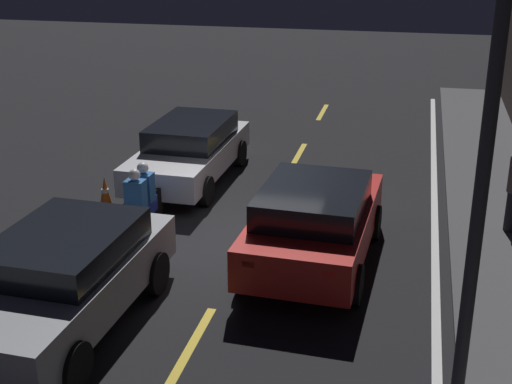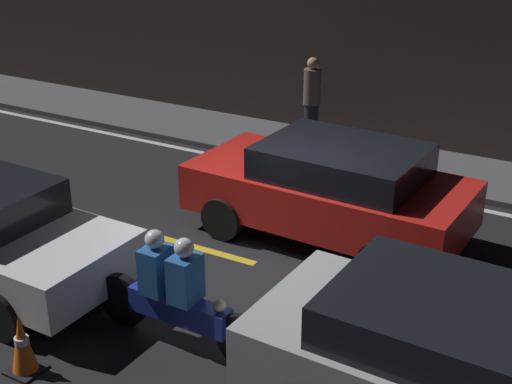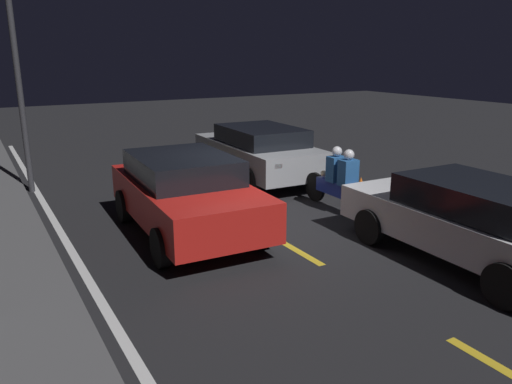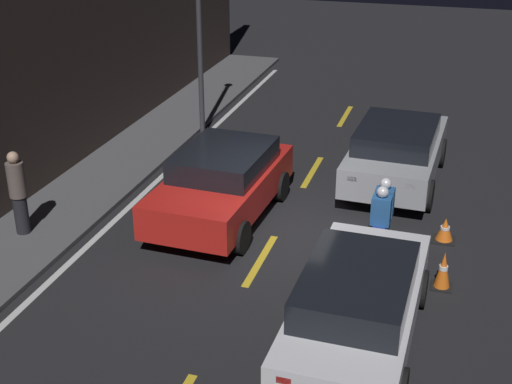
{
  "view_description": "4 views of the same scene",
  "coord_description": "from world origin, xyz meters",
  "px_view_note": "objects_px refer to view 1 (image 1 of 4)",
  "views": [
    {
      "loc": [
        11.83,
        2.84,
        5.67
      ],
      "look_at": [
        0.41,
        0.22,
        1.19
      ],
      "focal_mm": 50.0,
      "sensor_mm": 36.0,
      "label": 1
    },
    {
      "loc": [
        4.36,
        -7.64,
        4.9
      ],
      "look_at": [
        0.2,
        -0.32,
        1.27
      ],
      "focal_mm": 50.0,
      "sensor_mm": 36.0,
      "label": 2
    },
    {
      "loc": [
        -7.92,
        4.68,
        3.31
      ],
      "look_at": [
        -0.77,
        0.53,
        1.02
      ],
      "focal_mm": 35.0,
      "sensor_mm": 36.0,
      "label": 3
    },
    {
      "loc": [
        -12.24,
        -3.28,
        6.73
      ],
      "look_at": [
        -0.54,
        0.23,
        1.19
      ],
      "focal_mm": 50.0,
      "sensor_mm": 36.0,
      "label": 4
    }
  ],
  "objects_px": {
    "motorcycle": "(140,204)",
    "street_lamp": "(480,196)",
    "taxi_red": "(314,221)",
    "sedan_white": "(190,149)",
    "traffic_cone_mid": "(68,232)",
    "hatchback_silver": "(62,278)",
    "traffic_cone_near": "(105,193)"
  },
  "relations": [
    {
      "from": "traffic_cone_near",
      "to": "sedan_white",
      "type": "bearing_deg",
      "value": 149.91
    },
    {
      "from": "traffic_cone_mid",
      "to": "traffic_cone_near",
      "type": "bearing_deg",
      "value": -178.19
    },
    {
      "from": "hatchback_silver",
      "to": "sedan_white",
      "type": "bearing_deg",
      "value": -176.39
    },
    {
      "from": "motorcycle",
      "to": "street_lamp",
      "type": "relative_size",
      "value": 0.41
    },
    {
      "from": "taxi_red",
      "to": "hatchback_silver",
      "type": "height_order",
      "value": "taxi_red"
    },
    {
      "from": "hatchback_silver",
      "to": "street_lamp",
      "type": "bearing_deg",
      "value": 74.17
    },
    {
      "from": "taxi_red",
      "to": "street_lamp",
      "type": "height_order",
      "value": "street_lamp"
    },
    {
      "from": "sedan_white",
      "to": "taxi_red",
      "type": "bearing_deg",
      "value": 44.86
    },
    {
      "from": "sedan_white",
      "to": "traffic_cone_mid",
      "type": "distance_m",
      "value": 4.06
    },
    {
      "from": "hatchback_silver",
      "to": "traffic_cone_near",
      "type": "height_order",
      "value": "hatchback_silver"
    },
    {
      "from": "taxi_red",
      "to": "traffic_cone_near",
      "type": "relative_size",
      "value": 6.01
    },
    {
      "from": "motorcycle",
      "to": "street_lamp",
      "type": "height_order",
      "value": "street_lamp"
    },
    {
      "from": "sedan_white",
      "to": "street_lamp",
      "type": "bearing_deg",
      "value": 35.52
    },
    {
      "from": "taxi_red",
      "to": "street_lamp",
      "type": "xyz_separation_m",
      "value": [
        4.69,
        2.21,
        2.44
      ]
    },
    {
      "from": "taxi_red",
      "to": "street_lamp",
      "type": "relative_size",
      "value": 0.73
    },
    {
      "from": "hatchback_silver",
      "to": "motorcycle",
      "type": "relative_size",
      "value": 1.86
    },
    {
      "from": "motorcycle",
      "to": "traffic_cone_near",
      "type": "xyz_separation_m",
      "value": [
        -1.14,
        -1.24,
        -0.32
      ]
    },
    {
      "from": "sedan_white",
      "to": "traffic_cone_near",
      "type": "distance_m",
      "value": 2.42
    },
    {
      "from": "taxi_red",
      "to": "motorcycle",
      "type": "xyz_separation_m",
      "value": [
        -0.4,
        -3.39,
        -0.14
      ]
    },
    {
      "from": "taxi_red",
      "to": "traffic_cone_mid",
      "type": "xyz_separation_m",
      "value": [
        0.25,
        -4.57,
        -0.56
      ]
    },
    {
      "from": "street_lamp",
      "to": "taxi_red",
      "type": "bearing_deg",
      "value": -154.76
    },
    {
      "from": "traffic_cone_mid",
      "to": "street_lamp",
      "type": "height_order",
      "value": "street_lamp"
    },
    {
      "from": "sedan_white",
      "to": "motorcycle",
      "type": "bearing_deg",
      "value": 2.08
    },
    {
      "from": "traffic_cone_near",
      "to": "street_lamp",
      "type": "xyz_separation_m",
      "value": [
        6.24,
        6.84,
        2.89
      ]
    },
    {
      "from": "sedan_white",
      "to": "hatchback_silver",
      "type": "distance_m",
      "value": 6.51
    },
    {
      "from": "traffic_cone_near",
      "to": "hatchback_silver",
      "type": "bearing_deg",
      "value": 16.85
    },
    {
      "from": "taxi_red",
      "to": "hatchback_silver",
      "type": "relative_size",
      "value": 0.95
    },
    {
      "from": "traffic_cone_mid",
      "to": "street_lamp",
      "type": "xyz_separation_m",
      "value": [
        4.44,
        6.78,
        3.0
      ]
    },
    {
      "from": "hatchback_silver",
      "to": "traffic_cone_near",
      "type": "relative_size",
      "value": 6.3
    },
    {
      "from": "motorcycle",
      "to": "street_lamp",
      "type": "distance_m",
      "value": 8.0
    },
    {
      "from": "taxi_red",
      "to": "street_lamp",
      "type": "bearing_deg",
      "value": -152.11
    },
    {
      "from": "sedan_white",
      "to": "hatchback_silver",
      "type": "relative_size",
      "value": 0.99
    }
  ]
}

